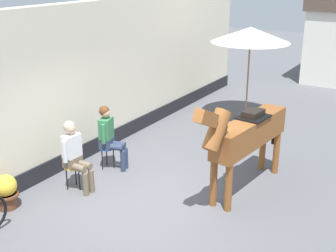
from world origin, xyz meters
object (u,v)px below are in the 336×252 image
saddled_horse_center (246,134)px  cafe_parasol (250,35)px  seated_visitor_far (109,134)px  flower_planter_near (6,191)px  seated_visitor_near (74,152)px

saddled_horse_center → cafe_parasol: 4.37m
seated_visitor_far → cafe_parasol: cafe_parasol is taller
saddled_horse_center → cafe_parasol: bearing=111.7°
seated_visitor_far → flower_planter_near: size_ratio=2.17×
seated_visitor_near → saddled_horse_center: bearing=31.0°
seated_visitor_far → saddled_horse_center: 2.89m
seated_visitor_near → seated_visitor_far: size_ratio=1.00×
seated_visitor_near → cafe_parasol: (1.21, 5.57, 1.59)m
flower_planter_near → cafe_parasol: size_ratio=0.25×
seated_visitor_near → flower_planter_near: 1.39m
saddled_horse_center → flower_planter_near: bearing=-139.6°
seated_visitor_far → cafe_parasol: (1.26, 4.46, 1.59)m
saddled_horse_center → flower_planter_near: (-3.34, -2.84, -0.82)m
flower_planter_near → cafe_parasol: (1.79, 6.75, 2.03)m
saddled_horse_center → seated_visitor_far: bearing=-168.8°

